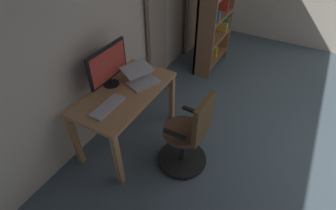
# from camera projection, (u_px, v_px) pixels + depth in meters

# --- Properties ---
(back_room_partition) EXTENTS (5.75, 0.10, 2.70)m
(back_room_partition) POSITION_uv_depth(u_px,v_px,m) (131.00, 3.00, 3.27)
(back_room_partition) COLOR beige
(back_room_partition) RESTS_ON ground
(curtain_right_panel) EXTENTS (0.46, 0.06, 2.27)m
(curtain_right_panel) POSITION_uv_depth(u_px,v_px,m) (156.00, 12.00, 3.64)
(curtain_right_panel) COLOR tan
(curtain_right_panel) RESTS_ON ground
(desk) EXTENTS (1.22, 0.65, 0.75)m
(desk) POSITION_uv_depth(u_px,v_px,m) (125.00, 99.00, 2.95)
(desk) COLOR tan
(desk) RESTS_ON ground
(office_chair) EXTENTS (0.56, 0.56, 0.98)m
(office_chair) POSITION_uv_depth(u_px,v_px,m) (189.00, 136.00, 2.77)
(office_chair) COLOR black
(office_chair) RESTS_ON ground
(computer_monitor) EXTENTS (0.59, 0.18, 0.46)m
(computer_monitor) POSITION_uv_depth(u_px,v_px,m) (108.00, 65.00, 2.81)
(computer_monitor) COLOR black
(computer_monitor) RESTS_ON desk
(computer_keyboard) EXTENTS (0.40, 0.14, 0.02)m
(computer_keyboard) POSITION_uv_depth(u_px,v_px,m) (108.00, 107.00, 2.66)
(computer_keyboard) COLOR #B7BCC1
(computer_keyboard) RESTS_ON desk
(laptop) EXTENTS (0.44, 0.44, 0.17)m
(laptop) POSITION_uv_depth(u_px,v_px,m) (141.00, 78.00, 2.98)
(laptop) COLOR #B7BCC1
(laptop) RESTS_ON desk
(computer_mouse) EXTENTS (0.06, 0.10, 0.04)m
(computer_mouse) POSITION_uv_depth(u_px,v_px,m) (146.00, 70.00, 3.17)
(computer_mouse) COLOR white
(computer_mouse) RESTS_ON desk
(cell_phone_by_monitor) EXTENTS (0.11, 0.16, 0.01)m
(cell_phone_by_monitor) POSITION_uv_depth(u_px,v_px,m) (133.00, 70.00, 3.18)
(cell_phone_by_monitor) COLOR black
(cell_phone_by_monitor) RESTS_ON desk
(bookshelf) EXTENTS (0.87, 0.30, 1.84)m
(bookshelf) POSITION_uv_depth(u_px,v_px,m) (213.00, 16.00, 4.15)
(bookshelf) COLOR #906444
(bookshelf) RESTS_ON ground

